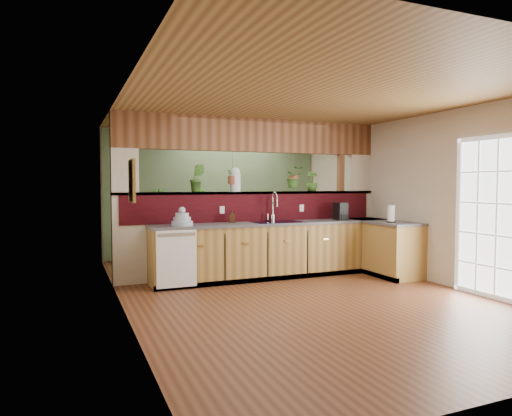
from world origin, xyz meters
name	(u,v)px	position (x,y,z in m)	size (l,w,h in m)	color
ground	(290,291)	(0.00, 0.00, 0.00)	(4.60, 7.00, 0.01)	#59301B
ceiling	(291,106)	(0.00, 0.00, 2.60)	(4.60, 7.00, 0.01)	brown
wall_back	(215,194)	(0.00, 3.50, 1.30)	(4.60, 0.02, 2.60)	beige
wall_left	(121,202)	(-2.30, 0.00, 1.30)	(0.02, 7.00, 2.60)	beige
wall_right	(419,198)	(2.30, 0.00, 1.30)	(0.02, 7.00, 2.60)	beige
pass_through_partition	(256,203)	(0.03, 1.35, 1.19)	(4.60, 0.21, 2.60)	beige
pass_through_ledge	(254,193)	(0.00, 1.35, 1.37)	(4.60, 0.21, 0.04)	brown
header_beam	(254,135)	(0.00, 1.35, 2.33)	(4.60, 0.15, 0.55)	brown
sage_backwall	(216,194)	(0.00, 3.48, 1.30)	(4.55, 0.02, 2.55)	#5A744F
countertop	(312,248)	(0.84, 0.87, 0.45)	(4.14, 1.52, 0.90)	olive
dishwasher	(177,258)	(-1.48, 0.66, 0.46)	(0.58, 0.03, 0.82)	white
navy_sink	(277,227)	(0.25, 0.98, 0.82)	(0.82, 0.50, 0.18)	black
french_door	(487,219)	(2.27, -1.30, 1.05)	(0.06, 1.02, 2.16)	white
framed_print	(132,181)	(-2.27, -0.80, 1.55)	(0.04, 0.35, 0.45)	olive
faucet	(274,205)	(0.26, 1.13, 1.16)	(0.21, 0.22, 0.49)	#B7B7B2
dish_stack	(182,220)	(-1.34, 0.90, 0.99)	(0.32, 0.32, 0.28)	#9DB0CB
soap_dispenser	(232,216)	(-0.49, 1.11, 1.00)	(0.09, 0.09, 0.20)	#3C2215
coffee_maker	(341,212)	(1.44, 0.93, 1.04)	(0.16, 0.27, 0.30)	black
paper_towel	(391,214)	(1.90, 0.18, 1.03)	(0.14, 0.14, 0.29)	black
glass_jar	(235,180)	(-0.34, 1.35, 1.59)	(0.18, 0.18, 0.40)	silver
ledge_plant_left	(197,178)	(-0.98, 1.35, 1.61)	(0.24, 0.20, 0.44)	#315D20
ledge_plant_right	(312,181)	(1.11, 1.35, 1.57)	(0.20, 0.20, 0.35)	#315D20
hanging_plant_a	(233,171)	(-0.38, 1.35, 1.73)	(0.21, 0.18, 0.54)	brown
hanging_plant_b	(294,168)	(0.74, 1.35, 1.79)	(0.37, 0.34, 0.53)	brown
shelving_console	(183,235)	(-0.76, 3.25, 0.50)	(1.43, 0.38, 0.95)	black
shelf_plant_a	(160,200)	(-1.22, 3.25, 1.21)	(0.24, 0.16, 0.46)	#315D20
shelf_plant_b	(202,199)	(-0.36, 3.25, 1.21)	(0.26, 0.26, 0.46)	#315D20
floor_plant	(293,242)	(1.33, 2.49, 0.34)	(0.62, 0.54, 0.69)	#315D20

